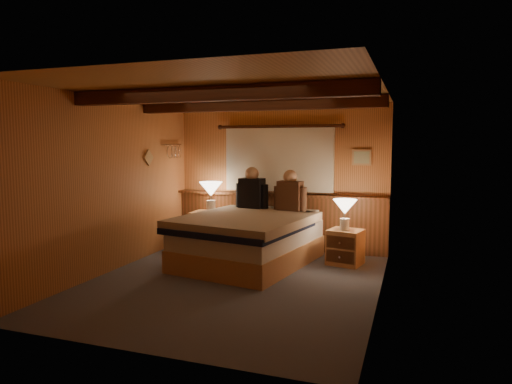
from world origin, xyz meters
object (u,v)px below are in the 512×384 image
at_px(lamp_right, 345,209).
at_px(duffel_bag, 194,250).
at_px(nightstand_left, 209,229).
at_px(nightstand_right, 345,247).
at_px(person_left, 252,191).
at_px(bed, 249,239).
at_px(person_right, 290,194).
at_px(lamp_left, 211,191).

height_order(lamp_right, duffel_bag, lamp_right).
bearing_deg(nightstand_left, duffel_bag, -80.57).
xyz_separation_m(nightstand_right, duffel_bag, (-2.18, -0.55, -0.10)).
xyz_separation_m(nightstand_right, person_left, (-1.56, 0.31, 0.74)).
bearing_deg(nightstand_left, person_left, -6.11).
relative_size(nightstand_left, duffel_bag, 1.12).
height_order(bed, person_right, person_right).
xyz_separation_m(nightstand_left, nightstand_right, (2.37, -0.36, -0.05)).
bearing_deg(nightstand_left, bed, -40.08).
distance_m(bed, duffel_bag, 0.87).
bearing_deg(lamp_left, person_left, -5.72).
distance_m(bed, nightstand_right, 1.42).
bearing_deg(duffel_bag, person_right, 39.77).
xyz_separation_m(bed, person_right, (0.44, 0.68, 0.61)).
height_order(person_left, person_right, person_left).
relative_size(bed, lamp_right, 5.27).
height_order(person_left, duffel_bag, person_left).
bearing_deg(lamp_right, lamp_left, 169.63).
bearing_deg(lamp_right, bed, -163.62).
xyz_separation_m(nightstand_right, lamp_left, (-2.33, 0.38, 0.71)).
distance_m(lamp_left, person_right, 1.43).
bearing_deg(bed, nightstand_right, 27.88).
bearing_deg(lamp_right, nightstand_left, 170.21).
relative_size(nightstand_right, duffel_bag, 0.99).
bearing_deg(duffel_bag, nightstand_right, 22.12).
height_order(lamp_right, person_right, person_right).
bearing_deg(duffel_bag, person_left, 62.05).
height_order(nightstand_left, lamp_left, lamp_left).
bearing_deg(bed, person_left, 116.16).
bearing_deg(lamp_left, person_right, -5.61).
bearing_deg(person_left, duffel_bag, -118.76).
distance_m(bed, lamp_left, 1.41).
bearing_deg(nightstand_right, person_right, 176.98).
xyz_separation_m(bed, nightstand_right, (1.35, 0.44, -0.12)).
bearing_deg(nightstand_left, lamp_left, 22.99).
bearing_deg(person_right, nightstand_left, -176.64).
bearing_deg(duffel_bag, lamp_right, 21.14).
distance_m(nightstand_right, person_left, 1.76).
bearing_deg(nightstand_right, nightstand_left, -176.77).
xyz_separation_m(nightstand_left, duffel_bag, (0.18, -0.91, -0.15)).
relative_size(lamp_left, person_left, 0.73).
bearing_deg(lamp_left, bed, -39.84).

